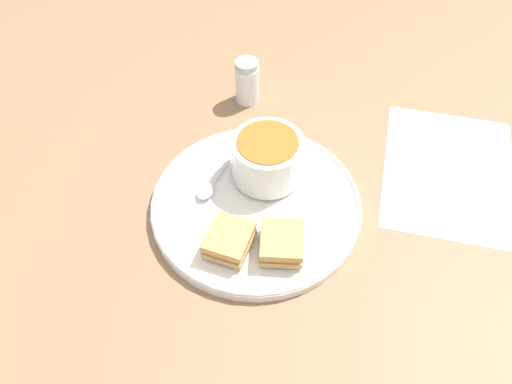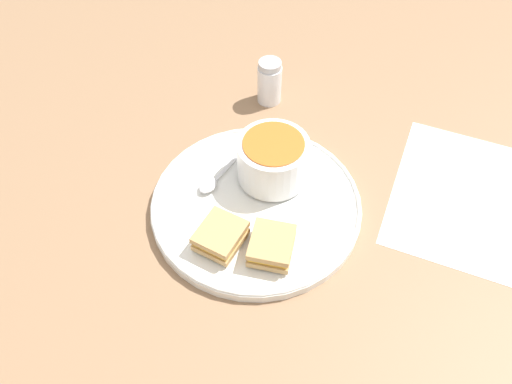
{
  "view_description": "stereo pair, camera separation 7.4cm",
  "coord_description": "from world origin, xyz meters",
  "px_view_note": "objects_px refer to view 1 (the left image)",
  "views": [
    {
      "loc": [
        0.08,
        -0.46,
        0.61
      ],
      "look_at": [
        0.0,
        0.0,
        0.04
      ],
      "focal_mm": 35.0,
      "sensor_mm": 36.0,
      "label": 1
    },
    {
      "loc": [
        0.15,
        -0.44,
        0.61
      ],
      "look_at": [
        0.0,
        0.0,
        0.04
      ],
      "focal_mm": 35.0,
      "sensor_mm": 36.0,
      "label": 2
    }
  ],
  "objects_px": {
    "spoon": "(208,189)",
    "salt_shaker": "(247,82)",
    "soup_bowl": "(267,158)",
    "sandwich_half_far": "(282,243)",
    "sandwich_half_near": "(229,240)"
  },
  "relations": [
    {
      "from": "soup_bowl",
      "to": "spoon",
      "type": "height_order",
      "value": "soup_bowl"
    },
    {
      "from": "spoon",
      "to": "salt_shaker",
      "type": "distance_m",
      "value": 0.24
    },
    {
      "from": "soup_bowl",
      "to": "sandwich_half_near",
      "type": "xyz_separation_m",
      "value": [
        -0.03,
        -0.14,
        -0.02
      ]
    },
    {
      "from": "spoon",
      "to": "sandwich_half_far",
      "type": "relative_size",
      "value": 1.45
    },
    {
      "from": "soup_bowl",
      "to": "sandwich_half_far",
      "type": "distance_m",
      "value": 0.14
    },
    {
      "from": "sandwich_half_near",
      "to": "salt_shaker",
      "type": "height_order",
      "value": "salt_shaker"
    },
    {
      "from": "soup_bowl",
      "to": "sandwich_half_near",
      "type": "height_order",
      "value": "soup_bowl"
    },
    {
      "from": "salt_shaker",
      "to": "spoon",
      "type": "bearing_deg",
      "value": -93.74
    },
    {
      "from": "soup_bowl",
      "to": "sandwich_half_far",
      "type": "bearing_deg",
      "value": -72.51
    },
    {
      "from": "sandwich_half_far",
      "to": "soup_bowl",
      "type": "bearing_deg",
      "value": 107.49
    },
    {
      "from": "spoon",
      "to": "sandwich_half_near",
      "type": "relative_size",
      "value": 1.4
    },
    {
      "from": "spoon",
      "to": "sandwich_half_near",
      "type": "bearing_deg",
      "value": 45.4
    },
    {
      "from": "spoon",
      "to": "soup_bowl",
      "type": "bearing_deg",
      "value": 136.73
    },
    {
      "from": "spoon",
      "to": "sandwich_half_far",
      "type": "height_order",
      "value": "sandwich_half_far"
    },
    {
      "from": "sandwich_half_near",
      "to": "sandwich_half_far",
      "type": "relative_size",
      "value": 1.04
    }
  ]
}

